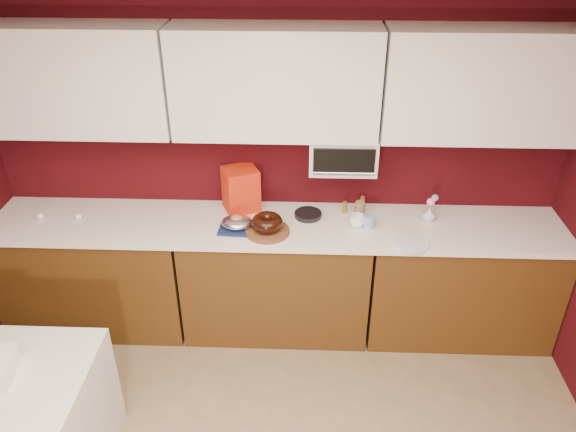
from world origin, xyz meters
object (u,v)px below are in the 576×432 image
at_px(pandoro_box, 241,189).
at_px(coffee_mug, 357,220).
at_px(bundt_cake, 267,223).
at_px(toaster_oven, 343,152).
at_px(flower_vase, 429,214).
at_px(blue_jar, 369,222).
at_px(dining_table, 6,428).
at_px(foil_ham_nest, 237,222).

distance_m(pandoro_box, coffee_mug, 0.85).
bearing_deg(bundt_cake, pandoro_box, 122.75).
height_order(toaster_oven, bundt_cake, toaster_oven).
xyz_separation_m(coffee_mug, flower_vase, (0.50, 0.10, 0.00)).
bearing_deg(toaster_oven, blue_jar, -44.91).
bearing_deg(blue_jar, flower_vase, 14.34).
relative_size(dining_table, flower_vase, 9.02).
height_order(dining_table, bundt_cake, bundt_cake).
distance_m(toaster_oven, pandoro_box, 0.78).
bearing_deg(flower_vase, bundt_cake, -169.46).
relative_size(toaster_oven, pandoro_box, 1.42).
xyz_separation_m(pandoro_box, blue_jar, (0.90, -0.23, -0.11)).
bearing_deg(blue_jar, bundt_cake, -171.84).
distance_m(pandoro_box, blue_jar, 0.93).
distance_m(toaster_oven, flower_vase, 0.75).
xyz_separation_m(bundt_cake, coffee_mug, (0.61, 0.11, -0.03)).
height_order(toaster_oven, dining_table, toaster_oven).
distance_m(dining_table, bundt_cake, 1.92).
relative_size(toaster_oven, bundt_cake, 2.13).
height_order(bundt_cake, pandoro_box, pandoro_box).
distance_m(bundt_cake, flower_vase, 1.13).
xyz_separation_m(toaster_oven, pandoro_box, (-0.71, 0.04, -0.32)).
distance_m(toaster_oven, dining_table, 2.59).
height_order(pandoro_box, flower_vase, pandoro_box).
xyz_separation_m(foil_ham_nest, coffee_mug, (0.82, 0.07, -0.00)).
height_order(bundt_cake, foil_ham_nest, bundt_cake).
bearing_deg(foil_ham_nest, dining_table, -132.37).
distance_m(pandoro_box, flower_vase, 1.33).
relative_size(toaster_oven, dining_table, 0.45).
bearing_deg(foil_ham_nest, pandoro_box, 90.39).
distance_m(coffee_mug, flower_vase, 0.51).
height_order(blue_jar, flower_vase, flower_vase).
bearing_deg(toaster_oven, pandoro_box, 177.14).
bearing_deg(foil_ham_nest, bundt_cake, -10.92).
relative_size(toaster_oven, blue_jar, 4.90).
height_order(toaster_oven, foil_ham_nest, toaster_oven).
distance_m(dining_table, pandoro_box, 2.04).
bearing_deg(bundt_cake, flower_vase, 10.54).
bearing_deg(dining_table, bundt_cake, 41.93).
xyz_separation_m(dining_table, bundt_cake, (1.35, 1.21, 0.60)).
relative_size(bundt_cake, flower_vase, 1.90).
bearing_deg(dining_table, pandoro_box, 53.44).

